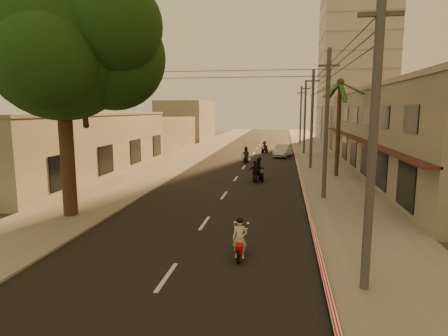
{
  "coord_description": "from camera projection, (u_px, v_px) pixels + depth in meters",
  "views": [
    {
      "loc": [
        3.69,
        -15.13,
        5.45
      ],
      "look_at": [
        0.12,
        7.27,
        1.91
      ],
      "focal_mm": 30.0,
      "sensor_mm": 36.0,
      "label": 1
    }
  ],
  "objects": [
    {
      "name": "left_building",
      "position": [
        72.0,
        144.0,
        31.61
      ],
      "size": [
        8.2,
        24.2,
        5.2
      ],
      "color": "#A19C92",
      "rests_on": "ground"
    },
    {
      "name": "palm_tree",
      "position": [
        340.0,
        88.0,
        29.44
      ],
      "size": [
        5.0,
        5.0,
        8.2
      ],
      "color": "black",
      "rests_on": "ground"
    },
    {
      "name": "parked_car",
      "position": [
        283.0,
        151.0,
        43.52
      ],
      "size": [
        3.22,
        4.98,
        1.45
      ],
      "primitive_type": "imported",
      "rotation": [
        0.0,
        0.0,
        -0.2
      ],
      "color": "#A1A2A9",
      "rests_on": "ground"
    },
    {
      "name": "road",
      "position": [
        244.0,
        167.0,
        35.69
      ],
      "size": [
        10.0,
        140.0,
        0.02
      ],
      "primitive_type": "cube",
      "color": "black",
      "rests_on": "ground"
    },
    {
      "name": "scooter_mid_b",
      "position": [
        255.0,
        172.0,
        28.41
      ],
      "size": [
        1.04,
        1.72,
        1.69
      ],
      "rotation": [
        0.0,
        0.0,
        0.14
      ],
      "color": "black",
      "rests_on": "ground"
    },
    {
      "name": "scooter_far_b",
      "position": [
        264.0,
        147.0,
        47.24
      ],
      "size": [
        1.4,
        1.48,
        1.57
      ],
      "rotation": [
        0.0,
        0.0,
        -0.46
      ],
      "color": "black",
      "rests_on": "ground"
    },
    {
      "name": "filler_left_near",
      "position": [
        153.0,
        134.0,
        51.19
      ],
      "size": [
        8.0,
        14.0,
        4.4
      ],
      "primitive_type": "cube",
      "color": "#A19C92",
      "rests_on": "ground"
    },
    {
      "name": "scooter_red",
      "position": [
        240.0,
        240.0,
        13.8
      ],
      "size": [
        0.62,
        1.64,
        1.61
      ],
      "rotation": [
        0.0,
        0.0,
        0.01
      ],
      "color": "black",
      "rests_on": "ground"
    },
    {
      "name": "shophouse_row",
      "position": [
        409.0,
        132.0,
        31.01
      ],
      "size": [
        8.8,
        34.2,
        7.3
      ],
      "color": "gray",
      "rests_on": "ground"
    },
    {
      "name": "scooter_mid_a",
      "position": [
        259.0,
        170.0,
        28.89
      ],
      "size": [
        1.37,
        1.79,
        1.89
      ],
      "rotation": [
        0.0,
        0.0,
        0.43
      ],
      "color": "black",
      "rests_on": "ground"
    },
    {
      "name": "broadleaf_tree",
      "position": [
        69.0,
        46.0,
        17.99
      ],
      "size": [
        9.6,
        8.7,
        12.1
      ],
      "color": "black",
      "rests_on": "ground"
    },
    {
      "name": "ground",
      "position": [
        195.0,
        237.0,
        16.18
      ],
      "size": [
        160.0,
        160.0,
        0.0
      ],
      "primitive_type": "plane",
      "color": "#383023",
      "rests_on": "ground"
    },
    {
      "name": "distant_tower",
      "position": [
        356.0,
        61.0,
        66.17
      ],
      "size": [
        12.1,
        12.1,
        28.0
      ],
      "color": "#B7B5B2",
      "rests_on": "ground"
    },
    {
      "name": "utility_poles",
      "position": [
        313.0,
        98.0,
        33.72
      ],
      "size": [
        1.2,
        48.26,
        9.0
      ],
      "color": "#38383A",
      "rests_on": "ground"
    },
    {
      "name": "filler_left_far",
      "position": [
        186.0,
        120.0,
        68.55
      ],
      "size": [
        8.0,
        14.0,
        7.0
      ],
      "primitive_type": "cube",
      "color": "#A19C92",
      "rests_on": "ground"
    },
    {
      "name": "curb_stripe",
      "position": [
        300.0,
        177.0,
        30.0
      ],
      "size": [
        0.2,
        60.0,
        0.2
      ],
      "primitive_type": "cube",
      "color": "red",
      "rests_on": "ground"
    },
    {
      "name": "sidewalk_left",
      "position": [
        168.0,
        165.0,
        36.85
      ],
      "size": [
        5.0,
        140.0,
        0.12
      ],
      "primitive_type": "cube",
      "color": "slate",
      "rests_on": "ground"
    },
    {
      "name": "sidewalk_right",
      "position": [
        325.0,
        169.0,
        34.51
      ],
      "size": [
        5.0,
        140.0,
        0.12
      ],
      "primitive_type": "cube",
      "color": "slate",
      "rests_on": "ground"
    },
    {
      "name": "scooter_far_a",
      "position": [
        246.0,
        155.0,
        38.75
      ],
      "size": [
        0.85,
        1.74,
        1.71
      ],
      "rotation": [
        0.0,
        0.0,
        -0.06
      ],
      "color": "black",
      "rests_on": "ground"
    },
    {
      "name": "filler_right",
      "position": [
        352.0,
        126.0,
        57.44
      ],
      "size": [
        8.0,
        14.0,
        6.0
      ],
      "primitive_type": "cube",
      "color": "#A19C92",
      "rests_on": "ground"
    }
  ]
}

